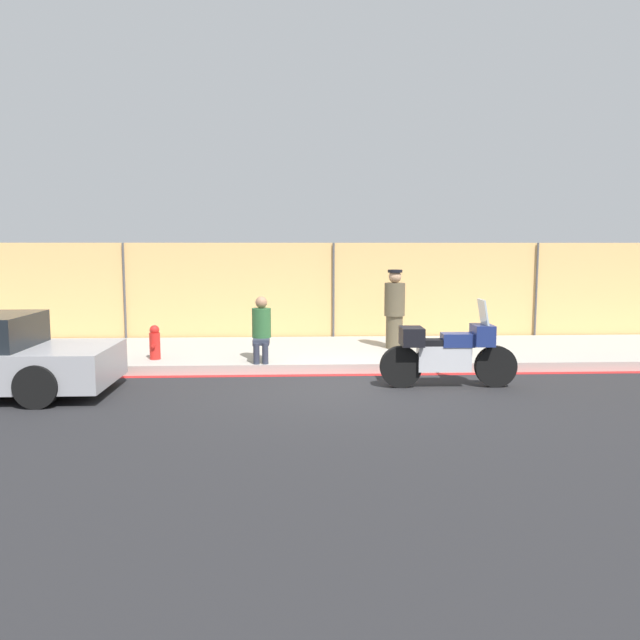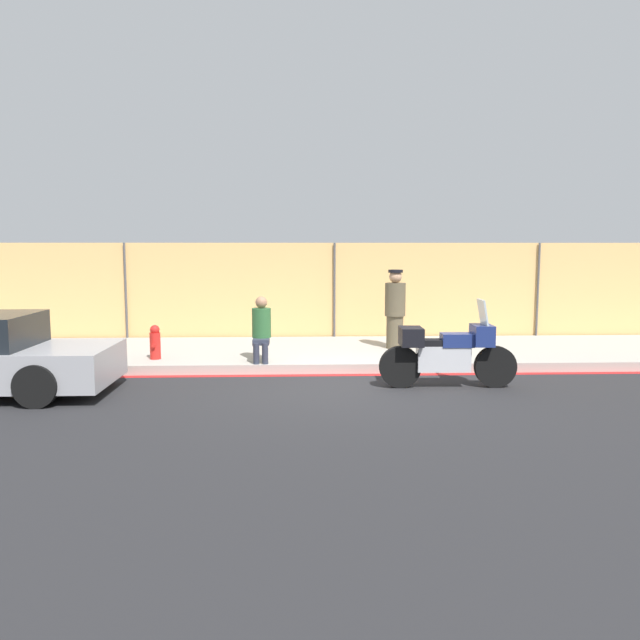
# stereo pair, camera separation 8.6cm
# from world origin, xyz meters

# --- Properties ---
(ground_plane) EXTENTS (120.00, 120.00, 0.00)m
(ground_plane) POSITION_xyz_m (0.00, 0.00, 0.00)
(ground_plane) COLOR #262628
(sidewalk) EXTENTS (36.30, 3.55, 0.18)m
(sidewalk) POSITION_xyz_m (0.00, 2.86, 0.09)
(sidewalk) COLOR #ADA89E
(sidewalk) RESTS_ON ground_plane
(curb_paint_stripe) EXTENTS (36.30, 0.18, 0.01)m
(curb_paint_stripe) POSITION_xyz_m (0.00, 1.00, 0.00)
(curb_paint_stripe) COLOR red
(curb_paint_stripe) RESTS_ON ground_plane
(storefront_fence) EXTENTS (34.48, 0.17, 2.40)m
(storefront_fence) POSITION_xyz_m (0.00, 4.73, 1.20)
(storefront_fence) COLOR #E5B26B
(storefront_fence) RESTS_ON ground_plane
(motorcycle) EXTENTS (2.26, 0.53, 1.46)m
(motorcycle) POSITION_xyz_m (1.56, -0.05, 0.59)
(motorcycle) COLOR black
(motorcycle) RESTS_ON ground_plane
(officer_standing) EXTENTS (0.43, 0.43, 1.65)m
(officer_standing) POSITION_xyz_m (1.17, 2.87, 1.02)
(officer_standing) COLOR brown
(officer_standing) RESTS_ON sidewalk
(person_seated_on_curb) EXTENTS (0.36, 0.62, 1.21)m
(person_seated_on_curb) POSITION_xyz_m (-1.56, 1.52, 0.84)
(person_seated_on_curb) COLOR #2D3342
(person_seated_on_curb) RESTS_ON sidewalk
(fire_hydrant) EXTENTS (0.20, 0.25, 0.65)m
(fire_hydrant) POSITION_xyz_m (-3.60, 1.78, 0.50)
(fire_hydrant) COLOR red
(fire_hydrant) RESTS_ON sidewalk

